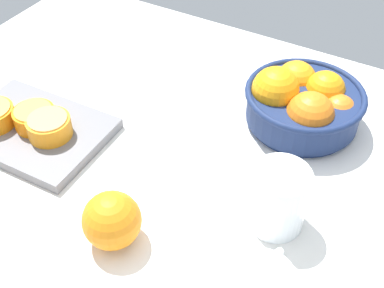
# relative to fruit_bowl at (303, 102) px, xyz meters

# --- Properties ---
(ground_plane) EXTENTS (1.25, 0.93, 0.03)m
(ground_plane) POSITION_rel_fruit_bowl_xyz_m (-0.13, -0.21, -0.06)
(ground_plane) COLOR white
(fruit_bowl) EXTENTS (0.22, 0.22, 0.12)m
(fruit_bowl) POSITION_rel_fruit_bowl_xyz_m (0.00, 0.00, 0.00)
(fruit_bowl) COLOR navy
(fruit_bowl) RESTS_ON ground_plane
(second_glass) EXTENTS (0.09, 0.09, 0.11)m
(second_glass) POSITION_rel_fruit_bowl_xyz_m (0.05, -0.24, -0.00)
(second_glass) COLOR white
(second_glass) RESTS_ON ground_plane
(cutting_board) EXTENTS (0.27, 0.20, 0.02)m
(cutting_board) POSITION_rel_fruit_bowl_xyz_m (-0.41, -0.27, -0.04)
(cutting_board) COLOR slate
(cutting_board) RESTS_ON ground_plane
(orange_half_1) EXTENTS (0.08, 0.08, 0.04)m
(orange_half_1) POSITION_rel_fruit_bowl_xyz_m (-0.37, -0.27, -0.01)
(orange_half_1) COLOR orange
(orange_half_1) RESTS_ON cutting_board
(orange_half_2) EXTENTS (0.07, 0.07, 0.04)m
(orange_half_2) POSITION_rel_fruit_bowl_xyz_m (-0.41, -0.26, -0.01)
(orange_half_2) COLOR orange
(orange_half_2) RESTS_ON cutting_board
(loose_orange_0) EXTENTS (0.09, 0.09, 0.09)m
(loose_orange_0) POSITION_rel_fruit_bowl_xyz_m (-0.15, -0.39, -0.01)
(loose_orange_0) COLOR orange
(loose_orange_0) RESTS_ON ground_plane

